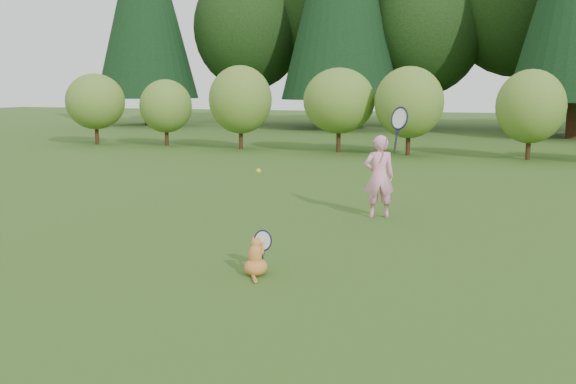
% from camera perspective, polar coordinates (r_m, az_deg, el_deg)
% --- Properties ---
extents(ground, '(100.00, 100.00, 0.00)m').
position_cam_1_polar(ground, '(7.88, -3.44, -5.82)').
color(ground, '#2D4E16').
rests_on(ground, ground).
extents(shrub_row, '(28.00, 3.00, 2.80)m').
position_cam_1_polar(shrub_row, '(20.19, 11.90, 7.19)').
color(shrub_row, '#557A26').
rests_on(shrub_row, ground).
extents(child, '(0.79, 0.55, 1.97)m').
position_cam_1_polar(child, '(10.26, 8.17, 1.55)').
color(child, pink).
rests_on(child, ground).
extents(cat, '(0.32, 0.55, 0.59)m').
position_cam_1_polar(cat, '(7.11, -2.86, -5.63)').
color(cat, '#B65B23').
rests_on(cat, ground).
extents(tennis_ball, '(0.06, 0.06, 0.06)m').
position_cam_1_polar(tennis_ball, '(8.58, -2.64, 1.88)').
color(tennis_ball, yellow).
rests_on(tennis_ball, ground).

